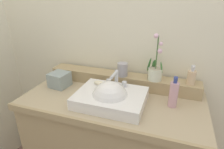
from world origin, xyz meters
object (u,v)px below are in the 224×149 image
(soap_bar, at_px, (99,83))
(tumbler_cup, at_px, (123,70))
(soap_dispenser, at_px, (191,77))
(potted_plant, at_px, (155,70))
(tissue_box, at_px, (60,80))
(lotion_bottle, at_px, (174,94))
(sink_basin, at_px, (110,98))

(soap_bar, height_order, tumbler_cup, tumbler_cup)
(soap_bar, bearing_deg, soap_dispenser, 15.87)
(soap_bar, xyz_separation_m, potted_plant, (0.35, 0.16, 0.07))
(soap_dispenser, xyz_separation_m, tissue_box, (-0.91, -0.16, -0.09))
(tumbler_cup, xyz_separation_m, lotion_bottle, (0.37, -0.16, -0.05))
(potted_plant, height_order, soap_dispenser, potted_plant)
(tumbler_cup, bearing_deg, tissue_box, -161.90)
(tumbler_cup, distance_m, tissue_box, 0.47)
(tissue_box, bearing_deg, tumbler_cup, 18.10)
(soap_dispenser, xyz_separation_m, lotion_bottle, (-0.10, -0.17, -0.06))
(sink_basin, height_order, soap_dispenser, soap_dispenser)
(tumbler_cup, distance_m, lotion_bottle, 0.40)
(tumbler_cup, xyz_separation_m, tissue_box, (-0.44, -0.14, -0.08))
(soap_bar, distance_m, tissue_box, 0.32)
(soap_bar, relative_size, tumbler_cup, 0.72)
(sink_basin, xyz_separation_m, tumbler_cup, (0.00, 0.25, 0.10))
(soap_bar, distance_m, tumbler_cup, 0.20)
(sink_basin, relative_size, potted_plant, 1.32)
(soap_bar, height_order, soap_dispenser, soap_dispenser)
(soap_dispenser, distance_m, tumbler_cup, 0.47)
(sink_basin, relative_size, soap_bar, 6.12)
(tumbler_cup, relative_size, tissue_box, 0.74)
(lotion_bottle, relative_size, tissue_box, 1.52)
(soap_bar, bearing_deg, tumbler_cup, 52.12)
(potted_plant, relative_size, tissue_box, 2.49)
(tissue_box, bearing_deg, soap_dispenser, 9.72)
(potted_plant, bearing_deg, sink_basin, -131.92)
(sink_basin, distance_m, tumbler_cup, 0.27)
(lotion_bottle, xyz_separation_m, tissue_box, (-0.81, 0.01, -0.03))
(soap_bar, xyz_separation_m, lotion_bottle, (0.49, 0.00, 0.00))
(soap_dispenser, relative_size, tissue_box, 1.02)
(soap_bar, xyz_separation_m, soap_dispenser, (0.59, 0.17, 0.06))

